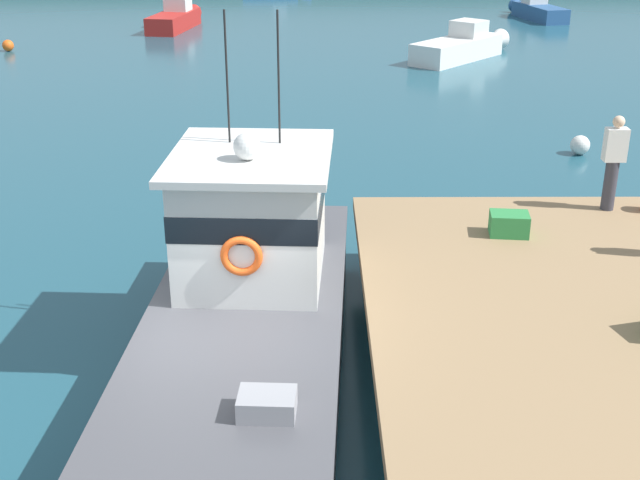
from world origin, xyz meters
The scene contains 10 objects.
ground_plane centered at (0.00, 0.00, 0.00)m, with size 200.00×200.00×0.00m, color #1E4C5B.
dock centered at (4.80, 0.00, 1.07)m, with size 6.00×9.00×1.20m.
main_fishing_boat centered at (0.23, 0.63, 1.01)m, with size 2.97×9.88×4.80m.
crate_stack_mid_dock centered at (4.19, 2.76, 1.38)m, with size 0.60×0.44×0.36m, color #2D8442.
deckhand_by_the_boat centered at (6.11, 3.89, 2.06)m, with size 0.36×0.22×1.63m.
moored_boat_mid_harbor centered at (6.97, 24.02, 0.50)m, with size 4.62×5.04×1.45m.
moored_boat_far_left centered at (12.63, 35.03, 0.44)m, with size 2.13×5.12×1.28m.
moored_boat_outer_mooring centered at (-5.60, 31.88, 0.48)m, with size 2.09×5.54×1.38m.
mooring_buoy_channel_marker centered at (-11.68, 25.76, 0.24)m, with size 0.47×0.47×0.47m, color #EA5B19.
mooring_buoy_outer centered at (7.86, 10.99, 0.25)m, with size 0.49×0.49×0.49m, color silver.
Camera 1 is at (1.14, -9.44, 6.26)m, focal length 46.87 mm.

